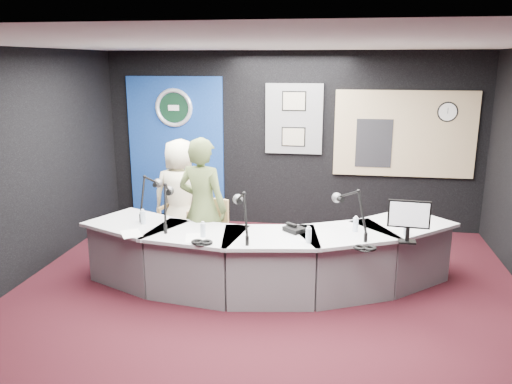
% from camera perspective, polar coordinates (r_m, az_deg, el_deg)
% --- Properties ---
extents(ground, '(6.00, 6.00, 0.00)m').
position_cam_1_polar(ground, '(5.82, 0.69, -12.61)').
color(ground, black).
rests_on(ground, ground).
extents(ceiling, '(6.00, 6.00, 0.02)m').
position_cam_1_polar(ceiling, '(5.19, 0.78, 16.15)').
color(ceiling, silver).
rests_on(ceiling, ground).
extents(wall_back, '(6.00, 0.02, 2.80)m').
position_cam_1_polar(wall_back, '(8.26, 3.86, 5.71)').
color(wall_back, black).
rests_on(wall_back, ground).
extents(wall_front, '(6.00, 0.02, 2.80)m').
position_cam_1_polar(wall_front, '(2.58, -9.60, -14.57)').
color(wall_front, black).
rests_on(wall_front, ground).
extents(wall_left, '(0.02, 6.00, 2.80)m').
position_cam_1_polar(wall_left, '(6.48, -26.51, 1.83)').
color(wall_left, black).
rests_on(wall_left, ground).
extents(broadcast_desk, '(4.50, 1.90, 0.75)m').
position_cam_1_polar(broadcast_desk, '(6.17, 1.01, -7.17)').
color(broadcast_desk, '#B3B5B8').
rests_on(broadcast_desk, ground).
extents(backdrop_panel, '(1.60, 0.05, 2.30)m').
position_cam_1_polar(backdrop_panel, '(8.64, -8.87, 4.95)').
color(backdrop_panel, navy).
rests_on(backdrop_panel, wall_back).
extents(agency_seal, '(0.63, 0.07, 0.63)m').
position_cam_1_polar(agency_seal, '(8.52, -9.13, 9.22)').
color(agency_seal, silver).
rests_on(agency_seal, backdrop_panel).
extents(seal_center, '(0.48, 0.01, 0.48)m').
position_cam_1_polar(seal_center, '(8.52, -9.11, 9.22)').
color(seal_center, black).
rests_on(seal_center, backdrop_panel).
extents(pinboard, '(0.90, 0.04, 1.10)m').
position_cam_1_polar(pinboard, '(8.18, 4.23, 8.10)').
color(pinboard, slate).
rests_on(pinboard, wall_back).
extents(framed_photo_upper, '(0.34, 0.02, 0.27)m').
position_cam_1_polar(framed_photo_upper, '(8.12, 4.25, 10.04)').
color(framed_photo_upper, gray).
rests_on(framed_photo_upper, pinboard).
extents(framed_photo_lower, '(0.34, 0.02, 0.27)m').
position_cam_1_polar(framed_photo_lower, '(8.18, 4.18, 6.12)').
color(framed_photo_lower, gray).
rests_on(framed_photo_lower, pinboard).
extents(booth_window_frame, '(2.12, 0.06, 1.32)m').
position_cam_1_polar(booth_window_frame, '(8.23, 16.15, 6.21)').
color(booth_window_frame, tan).
rests_on(booth_window_frame, wall_back).
extents(booth_glow, '(2.00, 0.02, 1.20)m').
position_cam_1_polar(booth_glow, '(8.22, 16.16, 6.20)').
color(booth_glow, '#FFE9A1').
rests_on(booth_glow, booth_window_frame).
extents(equipment_rack, '(0.55, 0.02, 0.75)m').
position_cam_1_polar(equipment_rack, '(8.18, 12.96, 5.30)').
color(equipment_rack, black).
rests_on(equipment_rack, booth_window_frame).
extents(wall_clock, '(0.28, 0.01, 0.28)m').
position_cam_1_polar(wall_clock, '(8.25, 20.52, 8.34)').
color(wall_clock, white).
rests_on(wall_clock, booth_window_frame).
extents(armchair_left, '(0.64, 0.64, 0.96)m').
position_cam_1_polar(armchair_left, '(7.37, -8.34, -2.80)').
color(armchair_left, tan).
rests_on(armchair_left, ground).
extents(armchair_right, '(0.63, 0.63, 0.92)m').
position_cam_1_polar(armchair_right, '(6.46, -5.85, -5.41)').
color(armchair_right, tan).
rests_on(armchair_right, ground).
extents(draped_jacket, '(0.51, 0.20, 0.70)m').
position_cam_1_polar(draped_jacket, '(7.58, -8.33, -1.23)').
color(draped_jacket, slate).
rests_on(draped_jacket, armchair_left).
extents(person_man, '(0.79, 0.53, 1.60)m').
position_cam_1_polar(person_man, '(7.28, -8.43, -0.39)').
color(person_man, '#F4EBC3').
rests_on(person_man, ground).
extents(person_woman, '(0.73, 0.57, 1.76)m').
position_cam_1_polar(person_woman, '(6.33, -5.95, -1.82)').
color(person_woman, '#4E5B30').
rests_on(person_woman, ground).
extents(computer_monitor, '(0.44, 0.06, 0.30)m').
position_cam_1_polar(computer_monitor, '(5.66, 16.63, -2.35)').
color(computer_monitor, black).
rests_on(computer_monitor, broadcast_desk).
extents(desk_phone, '(0.28, 0.28, 0.06)m').
position_cam_1_polar(desk_phone, '(5.87, 4.30, -4.17)').
color(desk_phone, black).
rests_on(desk_phone, broadcast_desk).
extents(headphones_near, '(0.20, 0.20, 0.03)m').
position_cam_1_polar(headphones_near, '(5.43, 12.01, -6.09)').
color(headphones_near, black).
rests_on(headphones_near, broadcast_desk).
extents(headphones_far, '(0.19, 0.19, 0.03)m').
position_cam_1_polar(headphones_far, '(5.51, -6.03, -5.57)').
color(headphones_far, black).
rests_on(headphones_far, broadcast_desk).
extents(paper_stack, '(0.34, 0.36, 0.00)m').
position_cam_1_polar(paper_stack, '(5.96, -13.71, -4.52)').
color(paper_stack, white).
rests_on(paper_stack, broadcast_desk).
extents(notepad, '(0.29, 0.35, 0.00)m').
position_cam_1_polar(notepad, '(5.70, -6.75, -5.08)').
color(notepad, white).
rests_on(notepad, broadcast_desk).
extents(boom_mic_a, '(0.16, 0.74, 0.60)m').
position_cam_1_polar(boom_mic_a, '(6.55, -11.77, 0.02)').
color(boom_mic_a, black).
rests_on(boom_mic_a, broadcast_desk).
extents(boom_mic_b, '(0.27, 0.72, 0.60)m').
position_cam_1_polar(boom_mic_b, '(6.10, -9.86, -0.94)').
color(boom_mic_b, black).
rests_on(boom_mic_b, broadcast_desk).
extents(boom_mic_c, '(0.33, 0.70, 0.60)m').
position_cam_1_polar(boom_mic_c, '(5.64, -1.54, -2.00)').
color(boom_mic_c, black).
rests_on(boom_mic_c, broadcast_desk).
extents(boom_mic_d, '(0.44, 0.65, 0.60)m').
position_cam_1_polar(boom_mic_d, '(5.82, 10.51, -1.73)').
color(boom_mic_d, black).
rests_on(boom_mic_d, broadcast_desk).
extents(water_bottles, '(3.11, 0.53, 0.18)m').
position_cam_1_polar(water_bottles, '(5.77, 1.39, -3.79)').
color(water_bottles, silver).
rests_on(water_bottles, broadcast_desk).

